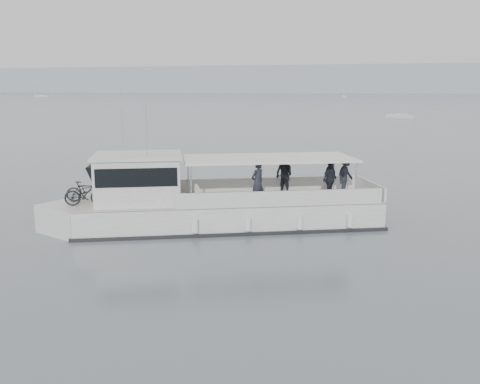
# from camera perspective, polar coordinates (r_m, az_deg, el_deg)

# --- Properties ---
(ground) EXTENTS (1400.00, 1400.00, 0.00)m
(ground) POSITION_cam_1_polar(r_m,az_deg,el_deg) (23.24, 4.71, -4.48)
(ground) COLOR slate
(ground) RESTS_ON ground
(headland) EXTENTS (1400.00, 90.00, 28.00)m
(headland) POSITION_cam_1_polar(r_m,az_deg,el_deg) (582.02, 15.99, 11.48)
(headland) COLOR #939EA8
(headland) RESTS_ON ground
(tour_boat) EXTENTS (14.80, 8.92, 6.44)m
(tour_boat) POSITION_cam_1_polar(r_m,az_deg,el_deg) (24.16, -4.29, -1.28)
(tour_boat) COLOR silver
(tour_boat) RESTS_ON ground
(moored_fleet) EXTENTS (434.91, 347.19, 10.60)m
(moored_fleet) POSITION_cam_1_polar(r_m,az_deg,el_deg) (253.38, 13.68, 9.50)
(moored_fleet) COLOR silver
(moored_fleet) RESTS_ON ground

